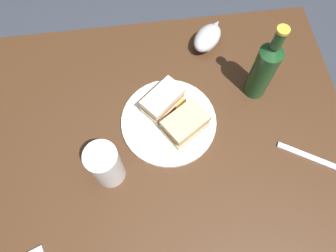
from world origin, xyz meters
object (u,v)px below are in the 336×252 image
Objects in this scene: sandwich_half_right at (163,101)px; fork at (309,157)px; gravy_boat at (208,38)px; cider_bottle at (264,69)px; plate at (169,122)px; pint_glass at (106,166)px; sandwich_half_left at (185,124)px.

fork is at bearing -28.41° from sandwich_half_right.
gravy_boat is 0.49× the size of cider_bottle.
cider_bottle is (0.28, 0.08, 0.11)m from plate.
sandwich_half_right is at bearing 47.15° from pint_glass.
plate is at bearing 36.37° from pint_glass.
pint_glass reaches higher than gravy_boat.
fork is at bearing -62.41° from gravy_boat.
gravy_boat is at bearing 58.46° from plate.
sandwich_half_right reaches higher than fork.
fork is (0.38, -0.16, -0.00)m from plate.
plate is at bearing -164.62° from cider_bottle.
plate is 0.06m from sandwich_half_right.
pint_glass is (-0.22, -0.10, 0.02)m from sandwich_half_left.
sandwich_half_right is at bearing -177.00° from fork.
sandwich_half_right is 0.25m from pint_glass.
gravy_boat is at bearing 122.45° from cider_bottle.
gravy_boat is at bearing 49.15° from pint_glass.
sandwich_half_right reaches higher than plate.
plate is at bearing 145.28° from sandwich_half_left.
plate is 0.41m from fork.
sandwich_half_left is at bearing -169.53° from fork.
sandwich_half_left is 0.25m from pint_glass.
pint_glass is 0.50m from cider_bottle.
gravy_boat is 0.76× the size of fork.
sandwich_half_left is 0.31m from gravy_boat.
pint_glass reaches higher than fork.
plate is 0.31m from gravy_boat.
fork is at bearing -66.55° from cider_bottle.
gravy_boat is 0.47m from fork.
sandwich_half_left is at bearing -57.29° from sandwich_half_right.
sandwich_half_right is at bearing 122.71° from sandwich_half_left.
gravy_boat is (0.16, 0.26, 0.04)m from plate.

